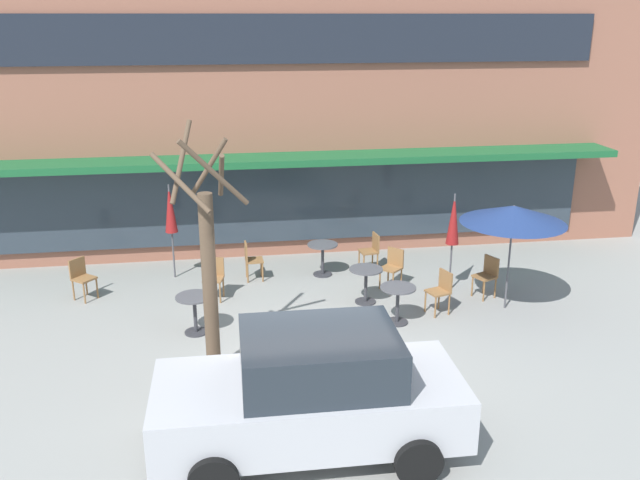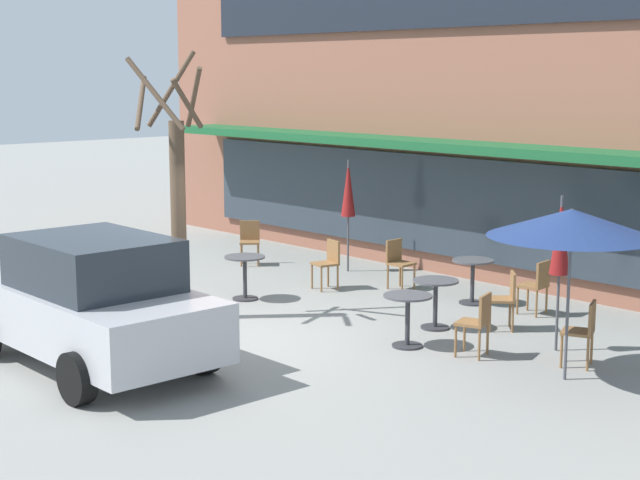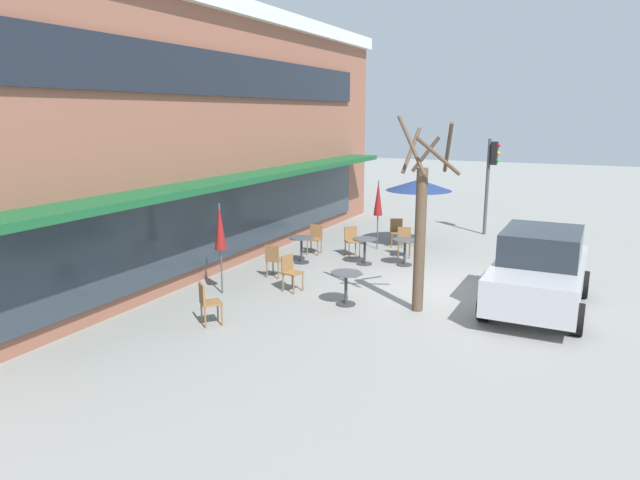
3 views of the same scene
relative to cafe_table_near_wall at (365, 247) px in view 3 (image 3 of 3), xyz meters
The scene contains 19 objects.
ground_plane 3.23m from the cafe_table_near_wall, 120.28° to the right, with size 80.00×80.00×0.00m, color gray.
building_facade 8.02m from the cafe_table_near_wall, 102.56° to the left, with size 19.56×9.10×7.29m.
cafe_table_near_wall is the anchor object (origin of this frame).
cafe_table_streetside 1.14m from the cafe_table_near_wall, 69.57° to the right, with size 0.70×0.70×0.76m.
cafe_table_by_tree 3.63m from the cafe_table_near_wall, 165.28° to the right, with size 0.70×0.70×0.76m.
cafe_table_mid_patio 1.83m from the cafe_table_near_wall, 110.69° to the left, with size 0.70×0.70×0.76m.
patio_umbrella_green_folded 2.27m from the cafe_table_near_wall, ahead, with size 0.28×0.28×2.20m.
patio_umbrella_cream_folded 4.69m from the cafe_table_near_wall, 152.67° to the left, with size 0.28×0.28×2.20m.
patio_umbrella_corner_open 3.25m from the cafe_table_near_wall, 14.50° to the right, with size 2.10×2.10×2.20m.
cafe_chair_0 1.06m from the cafe_table_near_wall, 43.40° to the left, with size 0.57×0.57×0.89m.
cafe_chair_1 3.22m from the cafe_table_near_wall, 167.27° to the left, with size 0.48×0.48×0.89m.
cafe_chair_2 2.64m from the cafe_table_near_wall, ahead, with size 0.53×0.53×0.89m.
cafe_chair_3 2.84m from the cafe_table_near_wall, 144.32° to the left, with size 0.41×0.41×0.89m.
cafe_chair_4 1.57m from the cafe_table_near_wall, 28.02° to the right, with size 0.51×0.51×0.89m.
cafe_chair_5 1.94m from the cafe_table_near_wall, 73.63° to the left, with size 0.45×0.45×0.89m.
cafe_chair_6 6.02m from the cafe_table_near_wall, 169.29° to the left, with size 0.56×0.56×0.89m.
parked_sedan 5.19m from the cafe_table_near_wall, 110.71° to the right, with size 4.22×2.06×1.76m.
street_tree 4.29m from the cafe_table_near_wall, 141.66° to the right, with size 1.47×1.33×4.22m.
traffic_light_pole 6.55m from the cafe_table_near_wall, 22.84° to the right, with size 0.26×0.43×3.40m.
Camera 3 is at (-13.27, -3.01, 4.25)m, focal length 32.00 mm.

